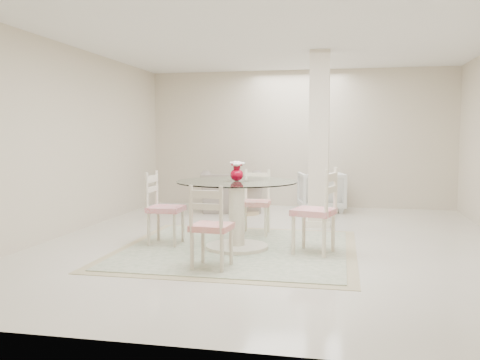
% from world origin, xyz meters
% --- Properties ---
extents(ground, '(7.00, 7.00, 0.00)m').
position_xyz_m(ground, '(0.00, 0.00, 0.00)').
color(ground, silver).
rests_on(ground, ground).
extents(room_shell, '(6.02, 7.02, 2.71)m').
position_xyz_m(room_shell, '(0.00, 0.00, 1.86)').
color(room_shell, beige).
rests_on(room_shell, ground).
extents(column, '(0.30, 0.30, 2.70)m').
position_xyz_m(column, '(0.50, 1.30, 1.35)').
color(column, beige).
rests_on(column, ground).
extents(area_rug, '(2.91, 2.91, 0.02)m').
position_xyz_m(area_rug, '(-0.41, -0.56, 0.01)').
color(area_rug, tan).
rests_on(area_rug, ground).
extents(dining_table, '(1.48, 1.48, 0.85)m').
position_xyz_m(dining_table, '(-0.41, -0.56, 0.43)').
color(dining_table, '#EEE2C4').
rests_on(dining_table, ground).
extents(red_vase, '(0.19, 0.18, 0.25)m').
position_xyz_m(red_vase, '(-0.41, -0.56, 0.98)').
color(red_vase, '#9F041B').
rests_on(red_vase, dining_table).
extents(dining_chair_east, '(0.56, 0.56, 1.14)m').
position_xyz_m(dining_chair_east, '(0.61, -0.65, 0.60)').
color(dining_chair_east, '#F5E8C9').
rests_on(dining_chair_east, ground).
extents(dining_chair_north, '(0.42, 0.42, 1.02)m').
position_xyz_m(dining_chair_north, '(-0.34, 0.46, 0.54)').
color(dining_chair_north, '#ECE5C2').
rests_on(dining_chair_north, ground).
extents(dining_chair_west, '(0.42, 0.42, 1.05)m').
position_xyz_m(dining_chair_west, '(-1.43, -0.49, 0.55)').
color(dining_chair_west, beige).
rests_on(dining_chair_west, ground).
extents(dining_chair_south, '(0.43, 0.43, 1.00)m').
position_xyz_m(dining_chair_south, '(-0.49, -1.57, 0.52)').
color(dining_chair_south, beige).
rests_on(dining_chair_south, ground).
extents(recliner_taupe, '(1.33, 1.22, 0.74)m').
position_xyz_m(recliner_taupe, '(-1.17, 2.58, 0.37)').
color(recliner_taupe, gray).
rests_on(recliner_taupe, ground).
extents(armchair_white, '(0.95, 0.97, 0.74)m').
position_xyz_m(armchair_white, '(0.48, 2.93, 0.37)').
color(armchair_white, white).
rests_on(armchair_white, ground).
extents(side_table, '(0.54, 0.54, 0.56)m').
position_xyz_m(side_table, '(-0.85, 2.27, 0.26)').
color(side_table, tan).
rests_on(side_table, ground).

